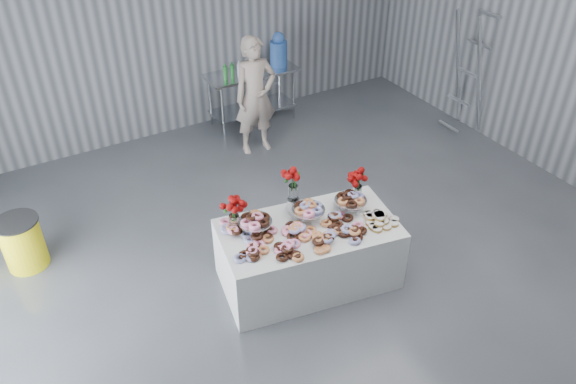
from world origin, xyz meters
name	(u,v)px	position (x,y,z in m)	size (l,w,h in m)	color
ground	(344,293)	(0.00, 0.00, 0.00)	(9.00, 9.00, 0.00)	#3D4046
room_walls	(331,73)	(-0.27, 0.07, 2.64)	(8.04, 9.04, 4.02)	gray
display_table	(308,254)	(-0.23, 0.40, 0.38)	(1.90, 1.00, 0.75)	white
prep_table	(252,87)	(0.96, 4.10, 0.62)	(1.50, 0.60, 0.90)	silver
donut_mounds	(312,227)	(-0.23, 0.35, 0.80)	(1.80, 0.80, 0.09)	#E69254
cake_stand_left	(255,220)	(-0.75, 0.64, 0.89)	(0.36, 0.36, 0.17)	silver
cake_stand_mid	(308,208)	(-0.16, 0.54, 0.89)	(0.36, 0.36, 0.17)	silver
cake_stand_right	(351,199)	(0.34, 0.45, 0.89)	(0.36, 0.36, 0.17)	silver
danish_pile	(379,217)	(0.48, 0.12, 0.81)	(0.48, 0.48, 0.11)	white
bouquet_left	(233,207)	(-0.93, 0.78, 1.05)	(0.26, 0.26, 0.42)	white
bouquet_right	(358,177)	(0.51, 0.57, 1.05)	(0.26, 0.26, 0.42)	white
bouquet_center	(293,182)	(-0.22, 0.75, 1.13)	(0.26, 0.26, 0.57)	silver
water_jug	(278,51)	(1.46, 4.10, 1.15)	(0.28, 0.28, 0.55)	#3F75D7
drink_bottles	(236,69)	(0.64, 4.00, 1.04)	(0.54, 0.08, 0.27)	#268C33
person	(255,96)	(0.61, 3.27, 0.90)	(0.65, 0.43, 1.79)	#CC8C93
trash_barrel	(23,243)	(-2.94, 2.25, 0.32)	(0.50, 0.50, 0.64)	yellow
stepladder	(468,73)	(3.75, 2.15, 1.00)	(0.24, 0.50, 2.00)	silver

